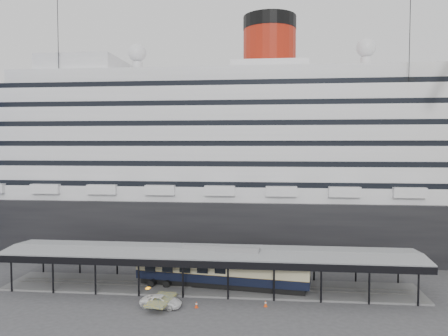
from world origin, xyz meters
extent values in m
plane|color=#3D3D3F|center=(0.00, 0.00, 0.00)|extent=(200.00, 200.00, 0.00)
cube|color=black|center=(0.00, 32.00, 5.00)|extent=(130.00, 30.00, 10.00)
cylinder|color=#A01D0C|center=(8.00, 32.00, 37.40)|extent=(10.00, 10.00, 9.00)
cylinder|color=black|center=(8.00, 32.00, 42.65)|extent=(10.10, 10.10, 2.50)
sphere|color=silver|center=(-18.00, 32.00, 37.70)|extent=(3.60, 3.60, 3.60)
sphere|color=silver|center=(26.00, 32.00, 37.70)|extent=(3.60, 3.60, 3.60)
cube|color=slate|center=(0.00, 5.00, 0.12)|extent=(56.00, 8.00, 0.24)
cube|color=slate|center=(0.00, 4.28, 0.28)|extent=(54.00, 0.08, 0.10)
cube|color=slate|center=(0.00, 5.72, 0.28)|extent=(54.00, 0.08, 0.10)
cube|color=black|center=(0.00, 0.50, 4.45)|extent=(56.00, 0.18, 0.90)
cube|color=black|center=(0.00, 9.50, 4.45)|extent=(56.00, 0.18, 0.90)
cube|color=slate|center=(0.00, 5.00, 5.18)|extent=(56.00, 9.00, 0.24)
cylinder|color=black|center=(-29.22, 21.75, 23.60)|extent=(0.12, 0.12, 47.21)
cylinder|color=black|center=(30.26, 20.24, 23.60)|extent=(0.12, 0.12, 47.21)
imported|color=white|center=(-4.84, -2.58, 0.69)|extent=(5.21, 2.87, 1.38)
cube|color=black|center=(1.61, 5.00, 0.62)|extent=(22.75, 5.59, 0.75)
cube|color=black|center=(1.61, 5.00, 1.59)|extent=(23.87, 6.16, 1.18)
cube|color=beige|center=(1.61, 5.00, 2.88)|extent=(23.88, 6.20, 1.40)
cube|color=black|center=(1.61, 5.00, 3.79)|extent=(23.87, 6.16, 0.43)
cube|color=red|center=(-6.29, -2.32, 0.01)|extent=(0.37, 0.37, 0.03)
cone|color=red|center=(-6.29, -2.32, 0.37)|extent=(0.31, 0.31, 0.69)
cylinder|color=white|center=(-6.29, -2.32, 0.43)|extent=(0.22, 0.22, 0.13)
cube|color=#E63C0C|center=(-0.61, -2.37, 0.02)|extent=(0.53, 0.53, 0.03)
cone|color=#E63C0C|center=(-0.61, -2.37, 0.40)|extent=(0.45, 0.45, 0.76)
cylinder|color=white|center=(-0.61, -2.37, 0.48)|extent=(0.24, 0.24, 0.15)
cube|color=#F94D0D|center=(7.63, -1.16, 0.02)|extent=(0.43, 0.43, 0.03)
cone|color=#F94D0D|center=(7.63, -1.16, 0.40)|extent=(0.36, 0.36, 0.76)
cylinder|color=white|center=(7.63, -1.16, 0.48)|extent=(0.24, 0.24, 0.15)
camera|label=1|loc=(7.86, -53.00, 19.44)|focal=35.00mm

